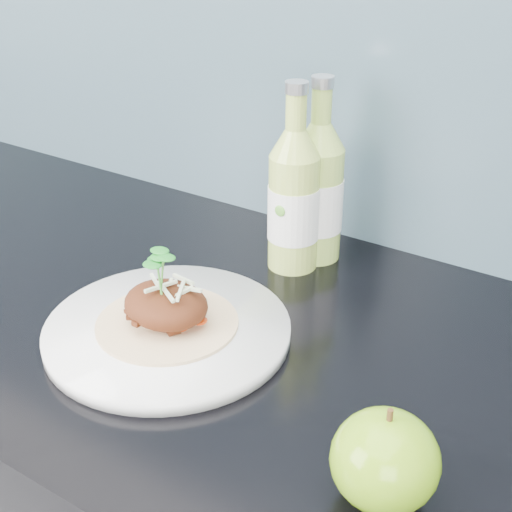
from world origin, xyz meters
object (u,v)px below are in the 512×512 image
(cider_bottle_right, at_px, (318,192))
(green_apple, at_px, (385,460))
(cider_bottle_left, at_px, (294,200))
(dinner_plate, at_px, (168,330))

(cider_bottle_right, bearing_deg, green_apple, -36.06)
(cider_bottle_left, xyz_separation_m, cider_bottle_right, (0.01, 0.04, 0.00))
(dinner_plate, relative_size, green_apple, 3.24)
(dinner_plate, height_order, cider_bottle_left, cider_bottle_left)
(dinner_plate, height_order, cider_bottle_right, cider_bottle_right)
(green_apple, height_order, cider_bottle_right, cider_bottle_right)
(dinner_plate, relative_size, cider_bottle_right, 1.48)
(green_apple, distance_m, cider_bottle_right, 0.44)
(cider_bottle_left, bearing_deg, green_apple, -58.51)
(dinner_plate, height_order, green_apple, green_apple)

